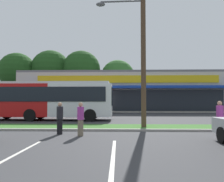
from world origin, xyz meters
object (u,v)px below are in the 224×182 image
(pedestrian_mid, at_px, (60,118))
(car_3, at_px, (21,109))
(city_bus, at_px, (46,99))
(utility_pole, at_px, (141,33))
(pedestrian_by_pole, at_px, (81,119))
(pedestrian_near_bench, at_px, (220,118))
(car_1, at_px, (82,108))

(pedestrian_mid, bearing_deg, car_3, -106.39)
(car_3, bearing_deg, pedestrian_mid, -58.40)
(pedestrian_mid, bearing_deg, city_bus, -114.29)
(pedestrian_mid, bearing_deg, utility_pole, 158.33)
(city_bus, bearing_deg, car_3, 130.94)
(car_3, height_order, pedestrian_by_pole, pedestrian_by_pole)
(pedestrian_near_bench, xyz_separation_m, pedestrian_mid, (-7.93, -0.03, -0.03))
(utility_pole, relative_size, car_3, 2.28)
(utility_pole, distance_m, car_1, 12.96)
(car_1, bearing_deg, pedestrian_near_bench, 125.31)
(pedestrian_by_pole, bearing_deg, city_bus, 40.44)
(pedestrian_near_bench, bearing_deg, pedestrian_mid, -76.89)
(utility_pole, distance_m, city_bus, 10.13)
(car_1, xyz_separation_m, pedestrian_by_pole, (2.24, -13.28, -0.00))
(car_3, bearing_deg, pedestrian_near_bench, -38.88)
(city_bus, distance_m, pedestrian_near_bench, 13.52)
(car_1, height_order, pedestrian_mid, pedestrian_mid)
(car_3, distance_m, pedestrian_by_pole, 15.99)
(pedestrian_by_pole, xyz_separation_m, pedestrian_mid, (-1.13, 0.47, -0.00))
(pedestrian_near_bench, xyz_separation_m, pedestrian_by_pole, (-6.81, -0.50, -0.03))
(utility_pole, relative_size, pedestrian_by_pole, 6.74)
(city_bus, bearing_deg, pedestrian_near_bench, -33.65)
(city_bus, xyz_separation_m, car_1, (2.18, 5.30, -0.96))
(car_1, bearing_deg, car_3, 0.46)
(city_bus, relative_size, pedestrian_mid, 7.17)
(car_3, distance_m, pedestrian_near_bench, 20.27)
(utility_pole, distance_m, car_3, 16.91)
(car_3, bearing_deg, city_bus, -49.06)
(pedestrian_near_bench, bearing_deg, utility_pole, -107.21)
(utility_pole, height_order, pedestrian_near_bench, utility_pole)
(pedestrian_near_bench, bearing_deg, car_3, -116.01)
(utility_pole, relative_size, pedestrian_near_bench, 6.49)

